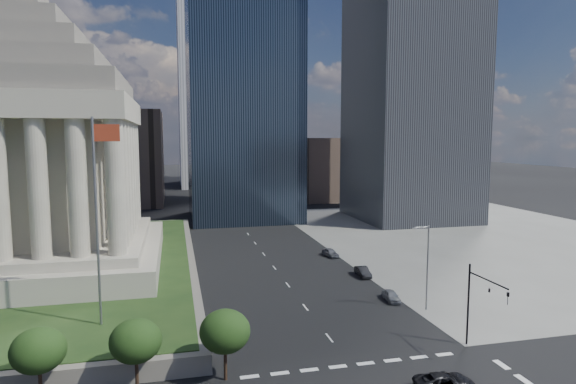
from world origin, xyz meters
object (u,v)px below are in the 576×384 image
object	(u,v)px
traffic_signal_ne	(480,298)
pickup_truck	(445,382)
war_memorial	(27,127)
parked_sedan_far	(330,253)
parked_sedan_mid	(363,272)
flagpole	(98,210)
parked_sedan_near	(391,296)
street_lamp_north	(426,262)

from	to	relation	value
traffic_signal_ne	pickup_truck	bearing A→B (deg)	-141.44
war_memorial	traffic_signal_ne	xyz separation A→B (m)	(46.50, -34.30, -16.15)
traffic_signal_ne	parked_sedan_far	bearing A→B (deg)	92.78
pickup_truck	parked_sedan_mid	size ratio (longest dim) A/B	1.17
war_memorial	flagpole	xyz separation A→B (m)	(12.17, -24.00, -8.29)
parked_sedan_near	parked_sedan_mid	size ratio (longest dim) A/B	0.90
parked_sedan_mid	war_memorial	bearing A→B (deg)	173.30
flagpole	street_lamp_north	bearing A→B (deg)	1.63
traffic_signal_ne	parked_sedan_near	bearing A→B (deg)	96.11
street_lamp_north	parked_sedan_far	world-z (taller)	street_lamp_north
street_lamp_north	parked_sedan_far	size ratio (longest dim) A/B	2.49
flagpole	pickup_truck	size ratio (longest dim) A/B	4.11
traffic_signal_ne	parked_sedan_mid	xyz separation A→B (m)	(-1.00, 25.74, -4.56)
flagpole	street_lamp_north	world-z (taller)	flagpole
traffic_signal_ne	street_lamp_north	world-z (taller)	street_lamp_north
traffic_signal_ne	pickup_truck	xyz separation A→B (m)	(-6.76, -5.39, -4.57)
war_memorial	street_lamp_north	size ratio (longest dim) A/B	3.90
war_memorial	street_lamp_north	xyz separation A→B (m)	(47.33, -23.00, -15.74)
parked_sedan_mid	flagpole	bearing A→B (deg)	-151.19
traffic_signal_ne	parked_sedan_near	xyz separation A→B (m)	(-1.61, 15.07, -4.62)
war_memorial	pickup_truck	xyz separation A→B (m)	(39.74, -39.69, -20.72)
war_memorial	flagpole	distance (m)	28.16
war_memorial	parked_sedan_far	xyz separation A→B (m)	(44.66, 3.75, -20.72)
traffic_signal_ne	pickup_truck	world-z (taller)	traffic_signal_ne
flagpole	traffic_signal_ne	xyz separation A→B (m)	(34.33, -10.30, -7.86)
flagpole	parked_sedan_mid	world-z (taller)	flagpole
flagpole	parked_sedan_near	bearing A→B (deg)	8.29
pickup_truck	parked_sedan_near	xyz separation A→B (m)	(5.15, 20.46, -0.04)
flagpole	parked_sedan_mid	size ratio (longest dim) A/B	4.81
pickup_truck	parked_sedan_near	size ratio (longest dim) A/B	1.31
parked_sedan_near	parked_sedan_far	distance (m)	22.98
street_lamp_north	pickup_truck	xyz separation A→B (m)	(-7.59, -16.69, -4.99)
war_memorial	pickup_truck	bearing A→B (deg)	-44.96
war_memorial	traffic_signal_ne	distance (m)	60.00
parked_sedan_far	street_lamp_north	bearing A→B (deg)	-93.21
war_memorial	parked_sedan_mid	size ratio (longest dim) A/B	9.37
pickup_truck	parked_sedan_mid	xyz separation A→B (m)	(5.76, 31.13, 0.01)
flagpole	traffic_signal_ne	world-z (taller)	flagpole
parked_sedan_near	flagpole	bearing A→B (deg)	-165.47
traffic_signal_ne	parked_sedan_far	size ratio (longest dim) A/B	1.99
parked_sedan_near	street_lamp_north	bearing A→B (deg)	-50.82
street_lamp_north	war_memorial	bearing A→B (deg)	154.08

